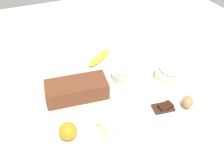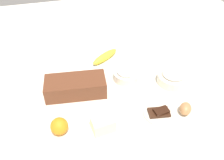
# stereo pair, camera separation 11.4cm
# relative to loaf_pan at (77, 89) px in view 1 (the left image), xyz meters

# --- Properties ---
(ground_plane) EXTENTS (2.40, 2.40, 0.02)m
(ground_plane) POSITION_rel_loaf_pan_xyz_m (0.18, 0.00, -0.05)
(ground_plane) COLOR silver
(loaf_pan) EXTENTS (0.29, 0.16, 0.08)m
(loaf_pan) POSITION_rel_loaf_pan_xyz_m (0.00, 0.00, 0.00)
(loaf_pan) COLOR brown
(loaf_pan) RESTS_ON ground_plane
(flour_bowl) EXTENTS (0.15, 0.15, 0.07)m
(flour_bowl) POSITION_rel_loaf_pan_xyz_m (0.48, -0.05, -0.01)
(flour_bowl) COLOR silver
(flour_bowl) RESTS_ON ground_plane
(sugar_bowl) EXTENTS (0.13, 0.13, 0.07)m
(sugar_bowl) POSITION_rel_loaf_pan_xyz_m (0.26, 0.04, -0.01)
(sugar_bowl) COLOR silver
(sugar_bowl) RESTS_ON ground_plane
(banana) EXTENTS (0.18, 0.14, 0.04)m
(banana) POSITION_rel_loaf_pan_xyz_m (0.20, 0.23, -0.02)
(banana) COLOR yellow
(banana) RESTS_ON ground_plane
(orange_fruit) EXTENTS (0.07, 0.07, 0.07)m
(orange_fruit) POSITION_rel_loaf_pan_xyz_m (-0.10, -0.21, -0.01)
(orange_fruit) COLOR orange
(orange_fruit) RESTS_ON ground_plane
(butter_block) EXTENTS (0.10, 0.07, 0.06)m
(butter_block) POSITION_rel_loaf_pan_xyz_m (0.07, -0.25, -0.01)
(butter_block) COLOR #F4EDB2
(butter_block) RESTS_ON ground_plane
(egg_near_butter) EXTENTS (0.08, 0.08, 0.05)m
(egg_near_butter) POSITION_rel_loaf_pan_xyz_m (0.43, -0.25, -0.02)
(egg_near_butter) COLOR #B57A4A
(egg_near_butter) RESTS_ON ground_plane
(chocolate_plate) EXTENTS (0.13, 0.13, 0.03)m
(chocolate_plate) POSITION_rel_loaf_pan_xyz_m (0.32, -0.24, -0.03)
(chocolate_plate) COLOR silver
(chocolate_plate) RESTS_ON ground_plane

